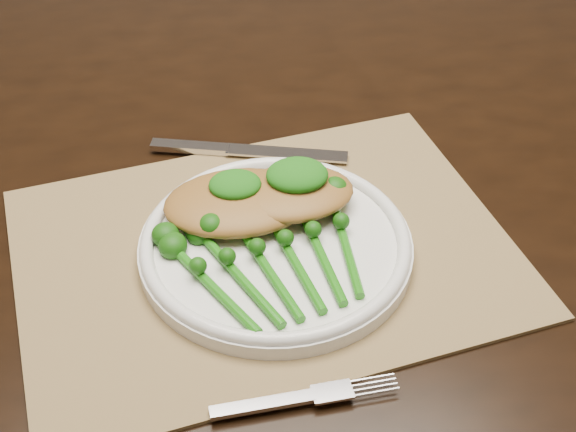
{
  "coord_description": "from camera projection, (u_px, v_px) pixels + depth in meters",
  "views": [
    {
      "loc": [
        -0.04,
        -0.55,
        1.25
      ],
      "look_at": [
        0.01,
        -0.01,
        0.78
      ],
      "focal_mm": 50.0,
      "sensor_mm": 36.0,
      "label": 1
    }
  ],
  "objects": [
    {
      "name": "dining_table",
      "position": [
        292.0,
        379.0,
        1.08
      ],
      "size": [
        1.61,
        0.92,
        0.75
      ],
      "rotation": [
        0.0,
        0.0,
        0.01
      ],
      "color": "black",
      "rests_on": "ground"
    },
    {
      "name": "placemat",
      "position": [
        265.0,
        251.0,
        0.73
      ],
      "size": [
        0.5,
        0.42,
        0.0
      ],
      "primitive_type": "cube",
      "rotation": [
        0.0,
        0.0,
        0.23
      ],
      "color": "olive",
      "rests_on": "dining_table"
    },
    {
      "name": "dinner_plate",
      "position": [
        276.0,
        245.0,
        0.71
      ],
      "size": [
        0.24,
        0.24,
        0.02
      ],
      "color": "white",
      "rests_on": "placemat"
    },
    {
      "name": "knife",
      "position": [
        229.0,
        150.0,
        0.83
      ],
      "size": [
        0.21,
        0.06,
        0.01
      ],
      "rotation": [
        0.0,
        0.0,
        -0.21
      ],
      "color": "silver",
      "rests_on": "placemat"
    },
    {
      "name": "fork",
      "position": [
        317.0,
        395.0,
        0.6
      ],
      "size": [
        0.15,
        0.03,
        0.0
      ],
      "rotation": [
        0.0,
        0.0,
        0.12
      ],
      "color": "silver",
      "rests_on": "placemat"
    },
    {
      "name": "chicken_fillet_left",
      "position": [
        239.0,
        202.0,
        0.73
      ],
      "size": [
        0.14,
        0.11,
        0.03
      ],
      "primitive_type": "ellipsoid",
      "rotation": [
        0.0,
        0.0,
        0.07
      ],
      "color": "olive",
      "rests_on": "dinner_plate"
    },
    {
      "name": "chicken_fillet_right",
      "position": [
        291.0,
        193.0,
        0.74
      ],
      "size": [
        0.13,
        0.09,
        0.02
      ],
      "primitive_type": "ellipsoid",
      "rotation": [
        0.0,
        0.0,
        0.1
      ],
      "color": "olive",
      "rests_on": "dinner_plate"
    },
    {
      "name": "pesto_dollop_left",
      "position": [
        235.0,
        185.0,
        0.73
      ],
      "size": [
        0.05,
        0.04,
        0.02
      ],
      "primitive_type": "ellipsoid",
      "color": "#0E4D0B",
      "rests_on": "chicken_fillet_left"
    },
    {
      "name": "pesto_dollop_right",
      "position": [
        297.0,
        175.0,
        0.73
      ],
      "size": [
        0.06,
        0.05,
        0.02
      ],
      "primitive_type": "ellipsoid",
      "color": "#0E4D0B",
      "rests_on": "chicken_fillet_right"
    },
    {
      "name": "broccolini_bundle",
      "position": [
        280.0,
        264.0,
        0.69
      ],
      "size": [
        0.19,
        0.21,
        0.04
      ],
      "rotation": [
        0.0,
        0.0,
        0.34
      ],
      "color": "#19680D",
      "rests_on": "dinner_plate"
    }
  ]
}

